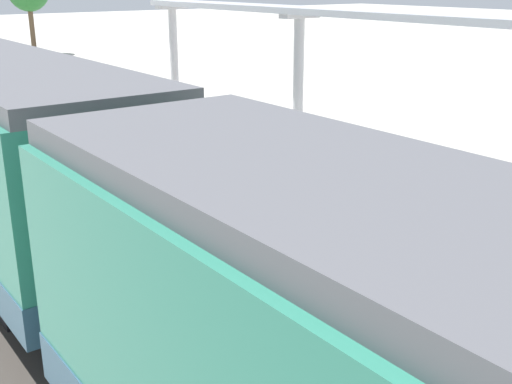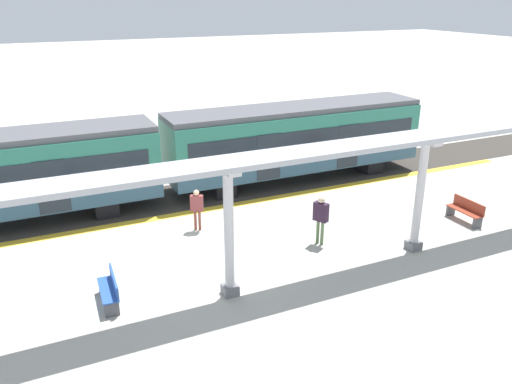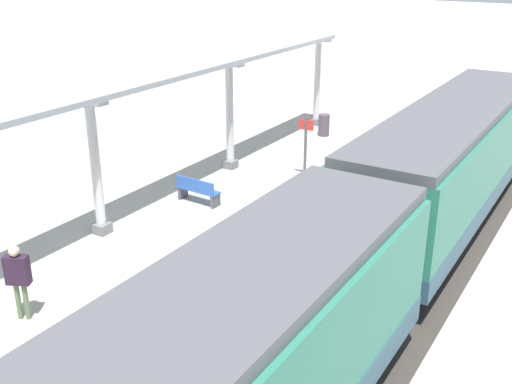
# 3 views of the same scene
# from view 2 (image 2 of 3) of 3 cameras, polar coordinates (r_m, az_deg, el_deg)

# --- Properties ---
(ground_plane) EXTENTS (176.00, 176.00, 0.00)m
(ground_plane) POSITION_cam_2_polar(r_m,az_deg,el_deg) (17.76, -6.65, -6.48)
(ground_plane) COLOR #AAA99E
(tactile_edge_strip) EXTENTS (0.45, 34.53, 0.01)m
(tactile_edge_strip) POSITION_cam_2_polar(r_m,az_deg,el_deg) (20.57, -9.50, -2.63)
(tactile_edge_strip) COLOR gold
(tactile_edge_strip) RESTS_ON ground
(trackbed) EXTENTS (3.20, 46.53, 0.01)m
(trackbed) POSITION_cam_2_polar(r_m,az_deg,el_deg) (22.21, -10.78, -0.89)
(trackbed) COLOR #38332D
(trackbed) RESTS_ON ground
(train_far_carriage) EXTENTS (2.65, 12.13, 3.48)m
(train_far_carriage) POSITION_cam_2_polar(r_m,az_deg,el_deg) (23.90, 4.41, 5.63)
(train_far_carriage) COLOR #2A7660
(train_far_carriage) RESTS_ON ground
(canopy_pillar_third) EXTENTS (1.10, 0.44, 3.92)m
(canopy_pillar_third) POSITION_cam_2_polar(r_m,az_deg,el_deg) (14.35, -3.02, -4.54)
(canopy_pillar_third) COLOR slate
(canopy_pillar_third) RESTS_ON ground
(canopy_pillar_fourth) EXTENTS (1.10, 0.44, 3.92)m
(canopy_pillar_fourth) POSITION_cam_2_polar(r_m,az_deg,el_deg) (17.76, 17.67, -0.37)
(canopy_pillar_fourth) COLOR slate
(canopy_pillar_fourth) RESTS_ON ground
(canopy_beam) EXTENTS (1.20, 27.82, 0.16)m
(canopy_beam) POSITION_cam_2_polar(r_m,az_deg,el_deg) (13.56, -3.63, 3.06)
(canopy_beam) COLOR #A8AAB2
(canopy_beam) RESTS_ON canopy_pillar_nearest
(bench_near_end) EXTENTS (1.52, 0.50, 0.86)m
(bench_near_end) POSITION_cam_2_polar(r_m,az_deg,el_deg) (15.25, -15.84, -10.31)
(bench_near_end) COLOR #2B54AB
(bench_near_end) RESTS_ON ground
(bench_mid_platform) EXTENTS (1.50, 0.45, 0.86)m
(bench_mid_platform) POSITION_cam_2_polar(r_m,az_deg,el_deg) (21.25, 22.25, -1.91)
(bench_mid_platform) COLOR #983925
(bench_mid_platform) RESTS_ON ground
(passenger_waiting_near_edge) EXTENTS (0.39, 0.50, 1.59)m
(passenger_waiting_near_edge) POSITION_cam_2_polar(r_m,az_deg,el_deg) (18.85, -6.58, -1.46)
(passenger_waiting_near_edge) COLOR brown
(passenger_waiting_near_edge) RESTS_ON ground
(passenger_by_the_benches) EXTENTS (0.56, 0.44, 1.78)m
(passenger_by_the_benches) POSITION_cam_2_polar(r_m,az_deg,el_deg) (17.78, 7.20, -2.49)
(passenger_by_the_benches) COLOR #566C45
(passenger_by_the_benches) RESTS_ON ground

